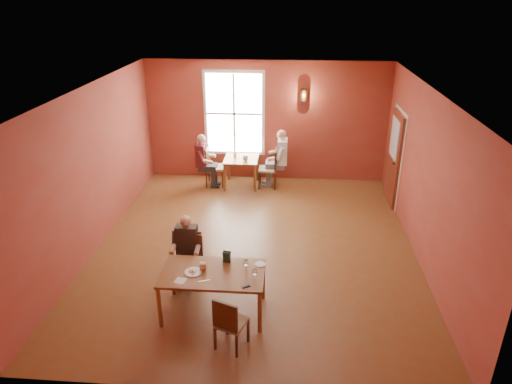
# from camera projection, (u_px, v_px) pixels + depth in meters

# --- Properties ---
(ground) EXTENTS (6.00, 7.00, 0.01)m
(ground) POSITION_uv_depth(u_px,v_px,m) (255.00, 246.00, 8.80)
(ground) COLOR brown
(ground) RESTS_ON ground
(wall_back) EXTENTS (6.00, 0.04, 3.00)m
(wall_back) POSITION_uv_depth(u_px,v_px,m) (266.00, 122.00, 11.37)
(wall_back) COLOR brown
(wall_back) RESTS_ON ground
(wall_front) EXTENTS (6.00, 0.04, 3.00)m
(wall_front) POSITION_uv_depth(u_px,v_px,m) (230.00, 292.00, 5.00)
(wall_front) COLOR brown
(wall_front) RESTS_ON ground
(wall_left) EXTENTS (0.04, 7.00, 3.00)m
(wall_left) POSITION_uv_depth(u_px,v_px,m) (93.00, 169.00, 8.40)
(wall_left) COLOR brown
(wall_left) RESTS_ON ground
(wall_right) EXTENTS (0.04, 7.00, 3.00)m
(wall_right) POSITION_uv_depth(u_px,v_px,m) (426.00, 179.00, 7.97)
(wall_right) COLOR brown
(wall_right) RESTS_ON ground
(ceiling) EXTENTS (6.00, 7.00, 0.04)m
(ceiling) POSITION_uv_depth(u_px,v_px,m) (255.00, 90.00, 7.57)
(ceiling) COLOR white
(ceiling) RESTS_ON wall_back
(window) EXTENTS (1.36, 0.10, 1.96)m
(window) POSITION_uv_depth(u_px,v_px,m) (234.00, 114.00, 11.30)
(window) COLOR white
(window) RESTS_ON wall_back
(door) EXTENTS (0.12, 1.04, 2.10)m
(door) POSITION_uv_depth(u_px,v_px,m) (393.00, 158.00, 10.25)
(door) COLOR maroon
(door) RESTS_ON ground
(wall_sconce) EXTENTS (0.16, 0.16, 0.28)m
(wall_sconce) POSITION_uv_depth(u_px,v_px,m) (304.00, 95.00, 10.93)
(wall_sconce) COLOR brown
(wall_sconce) RESTS_ON wall_back
(main_table) EXTENTS (1.53, 0.86, 0.72)m
(main_table) POSITION_uv_depth(u_px,v_px,m) (214.00, 292.00, 6.87)
(main_table) COLOR brown
(main_table) RESTS_ON ground
(chair_diner_main) EXTENTS (0.38, 0.38, 0.87)m
(chair_diner_main) POSITION_uv_depth(u_px,v_px,m) (190.00, 263.00, 7.47)
(chair_diner_main) COLOR #4F2B13
(chair_diner_main) RESTS_ON ground
(diner_main) EXTENTS (0.46, 0.46, 1.15)m
(diner_main) POSITION_uv_depth(u_px,v_px,m) (189.00, 257.00, 7.38)
(diner_main) COLOR #3D291E
(diner_main) RESTS_ON ground
(chair_empty) EXTENTS (0.48, 0.48, 0.84)m
(chair_empty) POSITION_uv_depth(u_px,v_px,m) (231.00, 321.00, 6.18)
(chair_empty) COLOR #402815
(chair_empty) RESTS_ON ground
(plate_food) EXTENTS (0.32, 0.32, 0.03)m
(plate_food) POSITION_uv_depth(u_px,v_px,m) (193.00, 272.00, 6.71)
(plate_food) COLOR white
(plate_food) RESTS_ON main_table
(sandwich) EXTENTS (0.10, 0.09, 0.11)m
(sandwich) POSITION_uv_depth(u_px,v_px,m) (203.00, 267.00, 6.75)
(sandwich) COLOR tan
(sandwich) RESTS_ON main_table
(goblet_a) EXTENTS (0.08, 0.08, 0.17)m
(goblet_a) POSITION_uv_depth(u_px,v_px,m) (246.00, 264.00, 6.77)
(goblet_a) COLOR white
(goblet_a) RESTS_ON main_table
(goblet_b) EXTENTS (0.08, 0.08, 0.17)m
(goblet_b) POSITION_uv_depth(u_px,v_px,m) (255.00, 273.00, 6.55)
(goblet_b) COLOR white
(goblet_b) RESTS_ON main_table
(menu_stand) EXTENTS (0.13, 0.08, 0.20)m
(menu_stand) POSITION_uv_depth(u_px,v_px,m) (227.00, 257.00, 6.92)
(menu_stand) COLOR #1D3324
(menu_stand) RESTS_ON main_table
(knife) EXTENTS (0.17, 0.08, 0.00)m
(knife) POSITION_uv_depth(u_px,v_px,m) (204.00, 281.00, 6.52)
(knife) COLOR silver
(knife) RESTS_ON main_table
(napkin) EXTENTS (0.18, 0.18, 0.01)m
(napkin) POSITION_uv_depth(u_px,v_px,m) (180.00, 281.00, 6.52)
(napkin) COLOR white
(napkin) RESTS_ON main_table
(side_plate) EXTENTS (0.18, 0.18, 0.01)m
(side_plate) POSITION_uv_depth(u_px,v_px,m) (260.00, 264.00, 6.91)
(side_plate) COLOR white
(side_plate) RESTS_ON main_table
(sunglasses) EXTENTS (0.12, 0.09, 0.01)m
(sunglasses) POSITION_uv_depth(u_px,v_px,m) (246.00, 287.00, 6.39)
(sunglasses) COLOR black
(sunglasses) RESTS_ON main_table
(second_table) EXTENTS (0.82, 0.82, 0.73)m
(second_table) POSITION_uv_depth(u_px,v_px,m) (241.00, 172.00, 11.34)
(second_table) COLOR brown
(second_table) RESTS_ON ground
(chair_diner_white) EXTENTS (0.43, 0.43, 0.97)m
(chair_diner_white) POSITION_uv_depth(u_px,v_px,m) (268.00, 168.00, 11.24)
(chair_diner_white) COLOR #3B1F0B
(chair_diner_white) RESTS_ON ground
(diner_white) EXTENTS (0.56, 0.56, 1.39)m
(diner_white) POSITION_uv_depth(u_px,v_px,m) (269.00, 160.00, 11.15)
(diner_white) COLOR silver
(diner_white) RESTS_ON ground
(chair_diner_maroon) EXTENTS (0.44, 0.44, 1.00)m
(chair_diner_maroon) POSITION_uv_depth(u_px,v_px,m) (215.00, 166.00, 11.33)
(chair_diner_maroon) COLOR brown
(chair_diner_maroon) RESTS_ON ground
(diner_maroon) EXTENTS (0.52, 0.52, 1.29)m
(diner_maroon) POSITION_uv_depth(u_px,v_px,m) (214.00, 161.00, 11.27)
(diner_maroon) COLOR maroon
(diner_maroon) RESTS_ON ground
(cup_a) EXTENTS (0.17, 0.17, 0.10)m
(cup_a) POSITION_uv_depth(u_px,v_px,m) (245.00, 158.00, 11.04)
(cup_a) COLOR white
(cup_a) RESTS_ON second_table
(cup_b) EXTENTS (0.11, 0.11, 0.10)m
(cup_b) POSITION_uv_depth(u_px,v_px,m) (235.00, 154.00, 11.31)
(cup_b) COLOR white
(cup_b) RESTS_ON second_table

